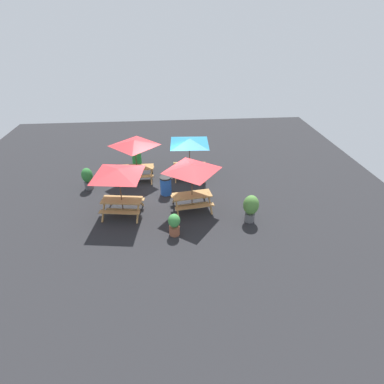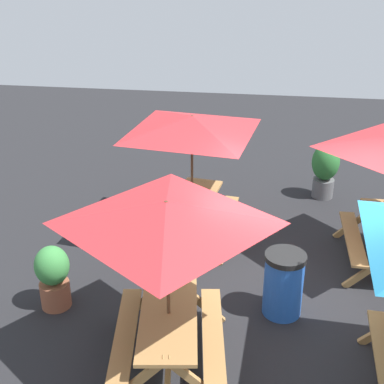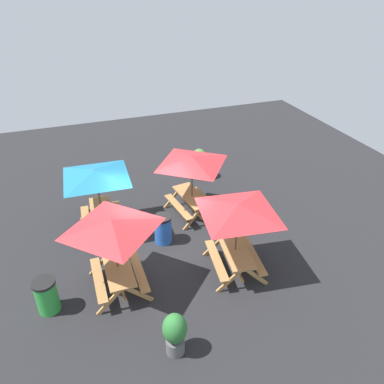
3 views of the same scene
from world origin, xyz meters
name	(u,v)px [view 1 (image 1 of 3)]	position (x,y,z in m)	size (l,w,h in m)	color
ground_plane	(165,192)	(0.00, 0.00, 0.00)	(24.00, 24.00, 0.00)	#232326
picnic_table_0	(192,171)	(-1.30, 1.66, 1.99)	(2.27, 2.27, 2.34)	#A87A44
picnic_table_1	(118,176)	(1.90, 1.83, 1.99)	(2.80, 2.80, 2.34)	#A87A44
picnic_table_2	(135,146)	(1.47, -1.48, 1.99)	(2.00, 2.00, 2.34)	#A87A44
picnic_table_3	(189,144)	(-1.43, -1.51, 1.99)	(2.82, 2.82, 2.34)	#A87A44
trash_bin_blue	(166,185)	(-0.09, 0.23, 0.49)	(0.59, 0.59, 0.98)	blue
trash_bin_green	(137,157)	(1.64, -3.37, 0.49)	(0.59, 0.59, 0.98)	green
potted_plant_0	(174,224)	(-0.41, 3.53, 0.53)	(0.50, 0.50, 1.00)	#935138
potted_plant_1	(88,178)	(3.95, -0.65, 0.65)	(0.57, 0.57, 1.18)	#59595B
potted_plant_2	(251,207)	(-3.77, 2.87, 0.75)	(0.68, 0.68, 1.30)	#59595B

